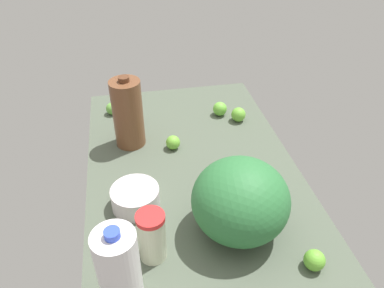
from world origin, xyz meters
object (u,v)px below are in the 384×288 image
lime_far_back (238,115)px  lime_by_jug (173,142)px  lime_loose (220,109)px  milk_jug (119,271)px  chocolate_milk_jug (128,113)px  lime_beside_bowl (314,260)px  mixing_bowl (135,198)px  tumbler_cup (152,236)px  lime_near_front (112,109)px  watermelon (240,200)px

lime_far_back → lime_by_jug: bearing=-64.9°
lime_far_back → lime_loose: bearing=-132.4°
milk_jug → lime_loose: (-81.75, 45.65, -9.44)cm
chocolate_milk_jug → lime_beside_bowl: chocolate_milk_jug is taller
mixing_bowl → chocolate_milk_jug: 36.64cm
lime_loose → lime_far_back: (6.11, 6.69, 0.02)cm
chocolate_milk_jug → tumbler_cup: bearing=3.1°
tumbler_cup → lime_beside_bowl: tumbler_cup is taller
milk_jug → lime_loose: milk_jug is taller
lime_near_front → lime_far_back: lime_far_back is taller
tumbler_cup → lime_near_front: (-78.96, -9.82, -5.37)cm
lime_near_front → lime_far_back: 55.73cm
watermelon → lime_by_jug: 46.88cm
watermelon → lime_far_back: size_ratio=4.60×
tumbler_cup → lime_far_back: size_ratio=2.61×
chocolate_milk_jug → watermelon: size_ratio=1.02×
tumbler_cup → lime_beside_bowl: (12.25, 42.75, -5.16)cm
milk_jug → lime_beside_bowl: milk_jug is taller
mixing_bowl → tumbler_cup: tumbler_cup is taller
tumbler_cup → lime_by_jug: 50.70cm
milk_jug → lime_by_jug: size_ratio=4.80×
lime_far_back → lime_by_jug: 33.89cm
lime_by_jug → milk_jug: bearing=-19.5°
milk_jug → chocolate_milk_jug: bearing=175.2°
chocolate_milk_jug → lime_by_jug: chocolate_milk_jug is taller
chocolate_milk_jug → watermelon: chocolate_milk_jug is taller
mixing_bowl → tumbler_cup: (20.35, 3.48, 4.61)cm
chocolate_milk_jug → milk_jug: (68.06, -5.70, -1.22)cm
mixing_bowl → lime_loose: 63.41cm
milk_jug → mixing_bowl: bearing=170.9°
mixing_bowl → lime_near_front: 58.95cm
milk_jug → lime_beside_bowl: bearing=90.3°
tumbler_cup → lime_loose: 78.61cm
mixing_bowl → lime_loose: bearing=140.4°
lime_loose → chocolate_milk_jug: bearing=-71.1°
chocolate_milk_jug → lime_loose: size_ratio=4.73×
lime_near_front → lime_beside_bowl: 105.27cm
lime_by_jug → chocolate_milk_jug: bearing=-113.1°
tumbler_cup → chocolate_milk_jug: bearing=-176.9°
lime_beside_bowl → lime_by_jug: 67.89cm
tumbler_cup → lime_beside_bowl: bearing=74.0°
lime_beside_bowl → watermelon: bearing=-135.7°
milk_jug → tumbler_cup: size_ratio=1.65×
watermelon → lime_beside_bowl: size_ratio=4.83×
tumbler_cup → lime_near_front: size_ratio=2.95×
milk_jug → lime_near_front: 92.02cm
watermelon → lime_by_jug: watermelon is taller
lime_loose → lime_by_jug: size_ratio=1.11×
milk_jug → watermelon: size_ratio=0.94×
watermelon → lime_beside_bowl: 25.44cm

